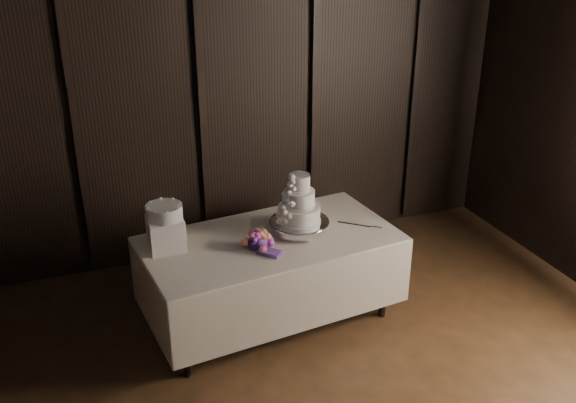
{
  "coord_description": "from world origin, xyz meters",
  "views": [
    {
      "loc": [
        -1.23,
        -2.06,
        3.1
      ],
      "look_at": [
        0.34,
        2.17,
        1.05
      ],
      "focal_mm": 40.0,
      "sensor_mm": 36.0,
      "label": 1
    }
  ],
  "objects": [
    {
      "name": "small_cake",
      "position": [
        -0.59,
        2.28,
        1.06
      ],
      "size": [
        0.36,
        0.36,
        0.11
      ],
      "primitive_type": "cylinder",
      "rotation": [
        0.0,
        0.0,
        -0.4
      ],
      "color": "white",
      "rests_on": "box_pedestal"
    },
    {
      "name": "bouquet",
      "position": [
        0.05,
        2.04,
        0.82
      ],
      "size": [
        0.47,
        0.47,
        0.18
      ],
      "primitive_type": null,
      "rotation": [
        0.0,
        0.0,
        -0.84
      ],
      "color": "#D85F7B",
      "rests_on": "display_table"
    },
    {
      "name": "display_table",
      "position": [
        0.19,
        2.17,
        0.42
      ],
      "size": [
        2.09,
        1.25,
        0.76
      ],
      "rotation": [
        0.0,
        0.0,
        0.11
      ],
      "color": "beige",
      "rests_on": "ground"
    },
    {
      "name": "wedding_cake",
      "position": [
        0.42,
        2.18,
        1.01
      ],
      "size": [
        0.38,
        0.33,
        0.4
      ],
      "rotation": [
        0.0,
        0.0,
        0.33
      ],
      "color": "white",
      "rests_on": "cake_stand"
    },
    {
      "name": "cake_knife",
      "position": [
        0.91,
        2.14,
        0.77
      ],
      "size": [
        0.3,
        0.26,
        0.01
      ],
      "primitive_type": "cube",
      "rotation": [
        0.0,
        0.0,
        -0.7
      ],
      "color": "silver",
      "rests_on": "display_table"
    },
    {
      "name": "box_pedestal",
      "position": [
        -0.59,
        2.28,
        0.89
      ],
      "size": [
        0.26,
        0.26,
        0.25
      ],
      "primitive_type": "cube",
      "rotation": [
        0.0,
        0.0,
        -0.01
      ],
      "color": "white",
      "rests_on": "display_table"
    },
    {
      "name": "room",
      "position": [
        0.0,
        0.0,
        1.5
      ],
      "size": [
        6.08,
        7.08,
        3.08
      ],
      "color": "black",
      "rests_on": "ground"
    },
    {
      "name": "cake_stand",
      "position": [
        0.45,
        2.2,
        0.81
      ],
      "size": [
        0.55,
        0.55,
        0.09
      ],
      "primitive_type": "cylinder",
      "rotation": [
        0.0,
        0.0,
        -0.15
      ],
      "color": "silver",
      "rests_on": "display_table"
    }
  ]
}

